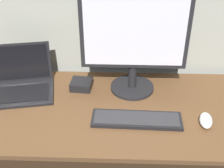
{
  "coord_description": "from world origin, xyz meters",
  "views": [
    {
      "loc": [
        0.11,
        -1.2,
        1.68
      ],
      "look_at": [
        0.07,
        0.0,
        0.89
      ],
      "focal_mm": 49.19,
      "sensor_mm": 36.0,
      "label": 1
    }
  ],
  "objects_px": {
    "wired_keyboard": "(137,119)",
    "computer_mouse": "(206,120)",
    "laptop_black": "(23,84)",
    "external_monitor": "(134,39)",
    "external_drive_box": "(81,84)"
  },
  "relations": [
    {
      "from": "wired_keyboard",
      "to": "computer_mouse",
      "type": "relative_size",
      "value": 3.81
    },
    {
      "from": "laptop_black",
      "to": "computer_mouse",
      "type": "relative_size",
      "value": 3.2
    },
    {
      "from": "external_monitor",
      "to": "wired_keyboard",
      "type": "xyz_separation_m",
      "value": [
        0.02,
        -0.26,
        -0.29
      ]
    },
    {
      "from": "wired_keyboard",
      "to": "computer_mouse",
      "type": "height_order",
      "value": "computer_mouse"
    },
    {
      "from": "laptop_black",
      "to": "external_drive_box",
      "type": "bearing_deg",
      "value": 6.06
    },
    {
      "from": "wired_keyboard",
      "to": "external_drive_box",
      "type": "relative_size",
      "value": 3.82
    },
    {
      "from": "wired_keyboard",
      "to": "external_drive_box",
      "type": "distance_m",
      "value": 0.39
    },
    {
      "from": "laptop_black",
      "to": "wired_keyboard",
      "type": "relative_size",
      "value": 0.84
    },
    {
      "from": "external_monitor",
      "to": "computer_mouse",
      "type": "xyz_separation_m",
      "value": [
        0.33,
        -0.26,
        -0.28
      ]
    },
    {
      "from": "computer_mouse",
      "to": "external_drive_box",
      "type": "distance_m",
      "value": 0.66
    },
    {
      "from": "laptop_black",
      "to": "computer_mouse",
      "type": "height_order",
      "value": "laptop_black"
    },
    {
      "from": "wired_keyboard",
      "to": "computer_mouse",
      "type": "distance_m",
      "value": 0.32
    },
    {
      "from": "external_monitor",
      "to": "external_drive_box",
      "type": "relative_size",
      "value": 4.88
    },
    {
      "from": "computer_mouse",
      "to": "external_drive_box",
      "type": "relative_size",
      "value": 1.0
    },
    {
      "from": "external_monitor",
      "to": "laptop_black",
      "type": "bearing_deg",
      "value": -177.82
    }
  ]
}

